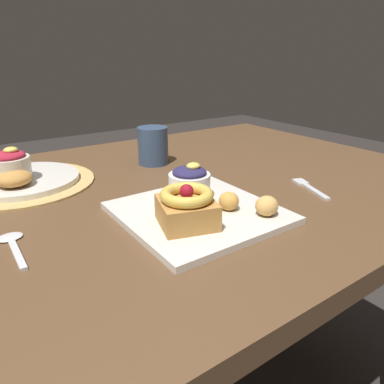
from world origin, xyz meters
The scene contains 13 objects.
dining_table centered at (0.00, 0.00, 0.64)m, with size 1.45×0.90×0.73m.
woven_placemat centered at (-0.20, 0.19, 0.73)m, with size 0.31×0.31×0.01m, color tan.
front_plate centered at (0.03, -0.17, 0.74)m, with size 0.27×0.27×0.01m, color silver.
cake_slice centered at (-0.02, -0.21, 0.77)m, with size 0.11×0.11×0.07m.
berry_ramekin centered at (0.05, -0.11, 0.77)m, with size 0.08×0.08×0.07m.
fritter_front centered at (0.11, -0.26, 0.76)m, with size 0.04×0.04×0.04m, color tan.
fritter_middle centered at (0.07, -0.20, 0.76)m, with size 0.04×0.04×0.03m, color gold.
back_plate centered at (-0.20, 0.19, 0.74)m, with size 0.24×0.24×0.01m, color silver.
back_ramekin centered at (-0.22, 0.18, 0.78)m, with size 0.08×0.08×0.08m.
back_pastry centered at (-0.23, 0.14, 0.76)m, with size 0.07×0.07×0.03m, color #B77F3D.
fork centered at (0.31, -0.20, 0.73)m, with size 0.06×0.12×0.00m.
spoon centered at (-0.27, -0.10, 0.73)m, with size 0.04×0.13×0.00m.
coffee_mug centered at (0.12, 0.16, 0.78)m, with size 0.08×0.08×0.10m, color #334766.
Camera 1 is at (-0.32, -0.65, 1.01)m, focal length 33.01 mm.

